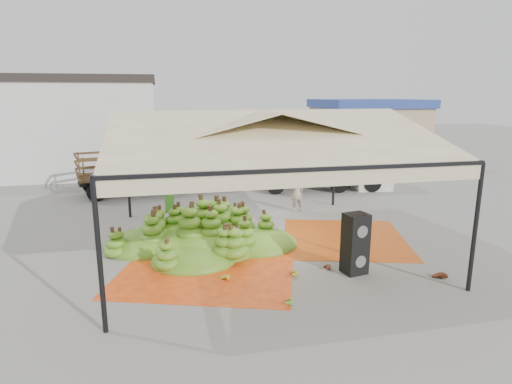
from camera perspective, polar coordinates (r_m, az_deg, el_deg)
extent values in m
plane|color=slate|center=(12.95, 0.61, -7.12)|extent=(90.00, 90.00, 0.00)
cylinder|color=black|center=(8.45, -20.15, -8.30)|extent=(0.10, 0.10, 3.00)
cylinder|color=black|center=(10.80, 27.20, -4.37)|extent=(0.10, 0.10, 3.00)
cylinder|color=black|center=(16.15, -16.74, 1.90)|extent=(0.10, 0.10, 3.00)
cylinder|color=black|center=(17.49, 10.40, 3.05)|extent=(0.10, 0.10, 3.00)
pyramid|color=beige|center=(12.20, 0.65, 8.51)|extent=(8.00, 8.00, 1.00)
cube|color=black|center=(12.25, 0.64, 6.17)|extent=(8.00, 8.00, 0.08)
cube|color=beige|center=(12.27, 0.64, 5.34)|extent=(8.00, 8.00, 0.36)
cube|color=silver|center=(26.88, -28.46, 7.27)|extent=(14.00, 6.00, 5.00)
cube|color=black|center=(26.82, -29.10, 13.00)|extent=(14.30, 6.30, 0.40)
cube|color=tan|center=(28.07, 14.59, 7.15)|extent=(6.00, 5.00, 3.60)
cube|color=navy|center=(27.95, 14.84, 11.33)|extent=(6.30, 5.30, 0.50)
cube|color=orange|center=(11.46, -6.29, -9.93)|extent=(5.48, 5.35, 0.01)
cube|color=#C85612|center=(13.82, 11.71, -6.06)|extent=(4.64, 4.76, 0.01)
ellipsoid|color=#4E7F1A|center=(12.80, -6.74, -4.44)|extent=(6.17, 5.15, 1.28)
ellipsoid|color=#ACA622|center=(10.87, 4.68, -10.66)|extent=(0.51, 0.44, 0.20)
ellipsoid|color=gold|center=(10.62, -4.39, -11.32)|extent=(0.51, 0.48, 0.18)
ellipsoid|color=#5E2015|center=(11.38, 9.12, -9.73)|extent=(0.44, 0.38, 0.18)
ellipsoid|color=#562513|center=(11.54, 23.27, -10.22)|extent=(0.64, 0.61, 0.23)
ellipsoid|color=#407919|center=(9.56, 4.02, -14.19)|extent=(0.50, 0.47, 0.18)
ellipsoid|color=#3F851B|center=(11.54, 0.33, 3.85)|extent=(0.24, 0.24, 0.20)
ellipsoid|color=#3F851B|center=(11.97, 7.36, 4.07)|extent=(0.24, 0.24, 0.20)
cube|color=black|center=(11.22, 12.98, -8.59)|extent=(0.65, 0.59, 0.78)
cube|color=black|center=(10.97, 13.19, -4.81)|extent=(0.65, 0.59, 0.78)
imported|color=gray|center=(16.42, 5.51, -0.05)|extent=(0.62, 0.46, 1.53)
cube|color=#4B3219|center=(20.21, -16.66, 2.30)|extent=(4.61, 2.96, 0.10)
cube|color=silver|center=(20.87, -9.08, 3.25)|extent=(1.95, 2.20, 1.96)
cylinder|color=black|center=(19.27, -20.55, -0.04)|extent=(0.81, 0.44, 0.77)
cylinder|color=black|center=(20.93, -21.13, 0.89)|extent=(0.81, 0.44, 0.77)
cylinder|color=black|center=(19.74, -12.70, 0.77)|extent=(0.81, 0.44, 0.77)
cylinder|color=black|center=(21.36, -13.87, 1.63)|extent=(0.81, 0.44, 0.77)
cylinder|color=black|center=(20.14, -8.72, 1.18)|extent=(0.81, 0.44, 0.77)
cylinder|color=black|center=(21.73, -10.16, 1.99)|extent=(0.81, 0.44, 0.77)
ellipsoid|color=#376F17|center=(20.14, -16.74, 3.49)|extent=(3.68, 2.33, 0.60)
cube|color=gold|center=(20.17, -15.61, 4.55)|extent=(2.07, 2.07, 0.21)
cube|color=#483518|center=(20.45, 6.86, 3.09)|extent=(4.84, 2.66, 0.11)
cube|color=white|center=(21.31, 14.90, 3.39)|extent=(1.89, 2.21, 2.12)
cylinder|color=black|center=(19.36, 2.61, 0.94)|extent=(0.86, 0.37, 0.83)
cylinder|color=black|center=(21.15, 1.87, 1.98)|extent=(0.86, 0.37, 0.83)
cylinder|color=black|center=(20.00, 11.01, 1.10)|extent=(0.86, 0.37, 0.83)
cylinder|color=black|center=(21.74, 9.61, 2.10)|extent=(0.86, 0.37, 0.83)
cylinder|color=black|center=(20.51, 15.21, 1.18)|extent=(0.86, 0.37, 0.83)
cylinder|color=black|center=(22.21, 13.52, 2.15)|extent=(0.86, 0.37, 0.83)
ellipsoid|color=#417919|center=(20.37, 6.89, 4.37)|extent=(3.86, 2.09, 0.65)
cube|color=gold|center=(20.43, 8.19, 5.40)|extent=(2.05, 2.05, 0.23)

